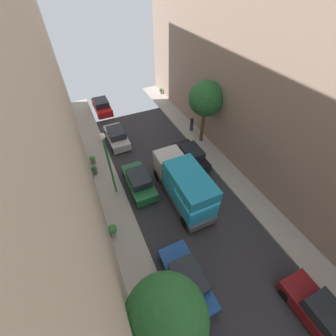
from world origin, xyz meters
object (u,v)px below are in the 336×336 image
(potted_plant_4, at_px, (95,170))
(potted_plant_5, at_px, (161,91))
(parked_car_right_2, at_px, (191,156))
(parked_car_right_1, at_px, (323,316))
(lamp_post, at_px, (108,157))
(potted_plant_2, at_px, (113,230))
(delivery_truck, at_px, (184,184))
(parked_car_left_1, at_px, (187,279))
(parked_car_left_2, at_px, (139,182))
(parked_car_left_4, at_px, (102,106))
(parked_car_left_3, at_px, (117,136))
(street_tree_0, at_px, (166,318))
(pedestrian, at_px, (192,123))
(potted_plant_0, at_px, (93,160))
(street_tree_1, at_px, (206,99))

(potted_plant_4, bearing_deg, potted_plant_5, 46.20)
(parked_car_right_2, bearing_deg, parked_car_right_1, -90.00)
(potted_plant_5, xyz_separation_m, lamp_post, (-10.28, -14.68, 3.36))
(parked_car_right_2, height_order, potted_plant_2, parked_car_right_2)
(delivery_truck, bearing_deg, parked_car_left_1, -115.65)
(parked_car_left_2, height_order, parked_car_left_4, same)
(parked_car_left_3, relative_size, potted_plant_2, 4.63)
(street_tree_0, bearing_deg, parked_car_left_4, 84.85)
(parked_car_left_3, xyz_separation_m, delivery_truck, (2.70, -9.38, 1.07))
(potted_plant_2, distance_m, lamp_post, 4.94)
(parked_car_right_1, xyz_separation_m, potted_plant_4, (-8.42, 15.64, -0.13))
(parked_car_left_1, height_order, parked_car_right_2, same)
(parked_car_left_1, xyz_separation_m, pedestrian, (7.86, 13.50, 0.35))
(pedestrian, relative_size, potted_plant_0, 2.03)
(potted_plant_0, bearing_deg, lamp_post, -76.64)
(pedestrian, bearing_deg, parked_car_left_1, -120.21)
(parked_car_right_1, xyz_separation_m, potted_plant_0, (-8.29, 17.03, -0.10))
(potted_plant_0, bearing_deg, parked_car_left_4, 72.65)
(parked_car_right_1, relative_size, delivery_truck, 0.64)
(parked_car_right_1, relative_size, potted_plant_4, 5.10)
(potted_plant_0, relative_size, lamp_post, 0.15)
(delivery_truck, height_order, lamp_post, lamp_post)
(street_tree_0, distance_m, street_tree_1, 16.74)
(delivery_truck, distance_m, potted_plant_2, 5.91)
(parked_car_right_1, height_order, street_tree_1, street_tree_1)
(parked_car_left_4, distance_m, parked_car_right_1, 26.85)
(delivery_truck, xyz_separation_m, potted_plant_2, (-5.75, -0.77, -1.15))
(parked_car_left_3, bearing_deg, street_tree_1, -23.79)
(potted_plant_4, distance_m, potted_plant_5, 16.46)
(parked_car_right_1, distance_m, street_tree_1, 16.66)
(parked_car_left_3, distance_m, potted_plant_4, 4.87)
(street_tree_0, distance_m, potted_plant_5, 27.38)
(lamp_post, bearing_deg, parked_car_left_1, -77.23)
(street_tree_1, relative_size, potted_plant_4, 7.46)
(pedestrian, height_order, potted_plant_2, pedestrian)
(potted_plant_2, bearing_deg, potted_plant_4, 89.72)
(parked_car_left_4, relative_size, potted_plant_0, 4.96)
(parked_car_left_1, relative_size, pedestrian, 2.44)
(lamp_post, bearing_deg, potted_plant_5, 55.00)
(parked_car_left_2, xyz_separation_m, potted_plant_4, (-3.02, 3.01, -0.13))
(parked_car_left_2, xyz_separation_m, potted_plant_2, (-3.05, -3.32, -0.08))
(parked_car_right_1, xyz_separation_m, street_tree_1, (2.49, 15.98, 3.97))
(parked_car_left_1, bearing_deg, parked_car_right_2, 59.65)
(parked_car_left_3, height_order, potted_plant_4, parked_car_left_3)
(parked_car_right_2, xyz_separation_m, street_tree_0, (-7.54, -11.11, 3.87))
(parked_car_left_4, distance_m, potted_plant_4, 11.07)
(potted_plant_5, bearing_deg, parked_car_left_1, -109.96)
(parked_car_left_3, xyz_separation_m, parked_car_left_4, (0.00, 6.84, 0.00))
(parked_car_right_1, distance_m, pedestrian, 18.13)
(pedestrian, xyz_separation_m, lamp_post, (-9.76, -5.12, 2.82))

